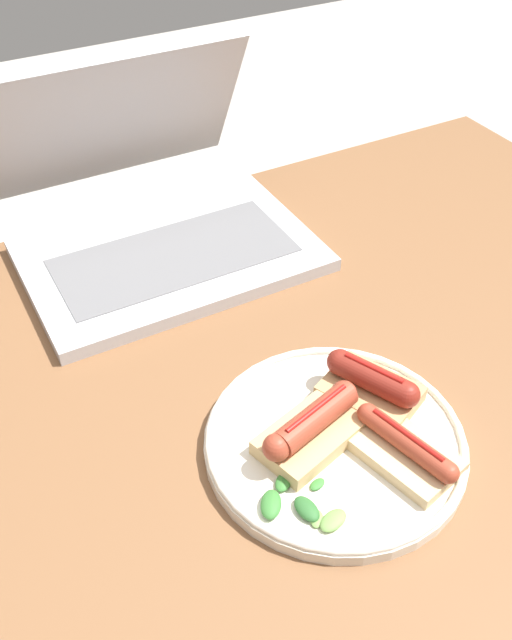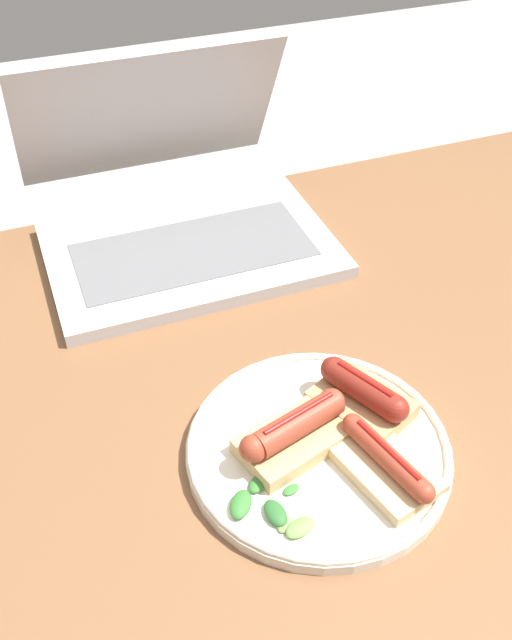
# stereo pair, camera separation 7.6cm
# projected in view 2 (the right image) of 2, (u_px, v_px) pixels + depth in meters

# --- Properties ---
(desk) EXTENTS (1.28, 0.86, 0.70)m
(desk) POSITION_uv_depth(u_px,v_px,m) (266.00, 433.00, 0.80)
(desk) COLOR brown
(desk) RESTS_ON ground_plane
(laptop) EXTENTS (0.37, 0.37, 0.23)m
(laptop) POSITION_uv_depth(u_px,v_px,m) (178.00, 209.00, 0.97)
(laptop) COLOR #B7B7BC
(laptop) RESTS_ON desk
(plate) EXTENTS (0.26, 0.26, 0.02)m
(plate) POSITION_uv_depth(u_px,v_px,m) (318.00, 448.00, 0.70)
(plate) COLOR silver
(plate) RESTS_ON desk
(sausage_toast_left) EXTENTS (0.13, 0.09, 0.05)m
(sausage_toast_left) POSITION_uv_depth(u_px,v_px,m) (293.00, 432.00, 0.68)
(sausage_toast_left) COLOR tan
(sausage_toast_left) RESTS_ON plate
(sausage_toast_middle) EXTENTS (0.10, 0.12, 0.05)m
(sausage_toast_middle) POSITION_uv_depth(u_px,v_px,m) (362.00, 397.00, 0.72)
(sausage_toast_middle) COLOR tan
(sausage_toast_middle) RESTS_ON plate
(sausage_toast_right) EXTENTS (0.09, 0.12, 0.04)m
(sausage_toast_right) POSITION_uv_depth(u_px,v_px,m) (385.00, 463.00, 0.66)
(sausage_toast_right) COLOR #D6B784
(sausage_toast_right) RESTS_ON plate
(salad_pile) EXTENTS (0.08, 0.08, 0.01)m
(salad_pile) POSITION_uv_depth(u_px,v_px,m) (266.00, 508.00, 0.64)
(salad_pile) COLOR #2D662D
(salad_pile) RESTS_ON plate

